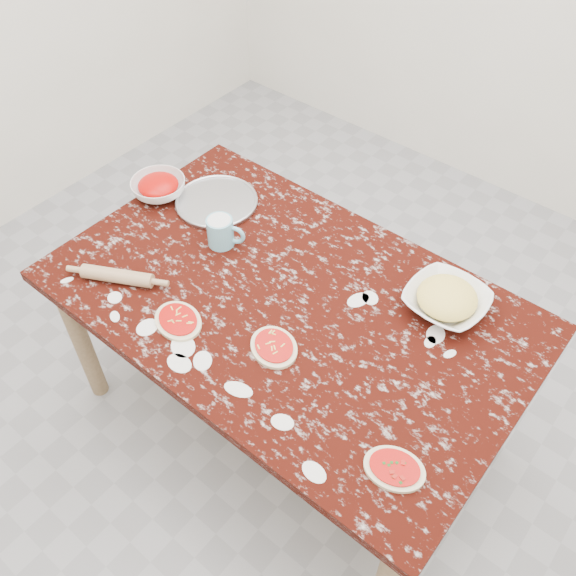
{
  "coord_description": "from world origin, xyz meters",
  "views": [
    {
      "loc": [
        0.87,
        -1.06,
        2.29
      ],
      "look_at": [
        0.0,
        0.0,
        0.8
      ],
      "focal_mm": 38.41,
      "sensor_mm": 36.0,
      "label": 1
    }
  ],
  "objects_px": {
    "pizza_tray": "(217,202)",
    "cheese_bowl": "(446,301)",
    "rolling_pin": "(117,276)",
    "worktable": "(288,314)",
    "sauce_bowl": "(159,188)",
    "flour_mug": "(221,232)"
  },
  "relations": [
    {
      "from": "cheese_bowl",
      "to": "rolling_pin",
      "type": "height_order",
      "value": "cheese_bowl"
    },
    {
      "from": "pizza_tray",
      "to": "sauce_bowl",
      "type": "height_order",
      "value": "sauce_bowl"
    },
    {
      "from": "pizza_tray",
      "to": "cheese_bowl",
      "type": "height_order",
      "value": "cheese_bowl"
    },
    {
      "from": "cheese_bowl",
      "to": "flour_mug",
      "type": "bearing_deg",
      "value": -162.95
    },
    {
      "from": "pizza_tray",
      "to": "cheese_bowl",
      "type": "distance_m",
      "value": 0.96
    },
    {
      "from": "worktable",
      "to": "pizza_tray",
      "type": "bearing_deg",
      "value": 158.73
    },
    {
      "from": "cheese_bowl",
      "to": "rolling_pin",
      "type": "relative_size",
      "value": 1.05
    },
    {
      "from": "pizza_tray",
      "to": "sauce_bowl",
      "type": "bearing_deg",
      "value": -154.23
    },
    {
      "from": "worktable",
      "to": "flour_mug",
      "type": "relative_size",
      "value": 11.55
    },
    {
      "from": "worktable",
      "to": "flour_mug",
      "type": "xyz_separation_m",
      "value": [
        -0.35,
        0.06,
        0.14
      ]
    },
    {
      "from": "pizza_tray",
      "to": "cheese_bowl",
      "type": "relative_size",
      "value": 1.19
    },
    {
      "from": "rolling_pin",
      "to": "flour_mug",
      "type": "bearing_deg",
      "value": 68.0
    },
    {
      "from": "sauce_bowl",
      "to": "rolling_pin",
      "type": "distance_m",
      "value": 0.48
    },
    {
      "from": "worktable",
      "to": "cheese_bowl",
      "type": "xyz_separation_m",
      "value": [
        0.43,
        0.29,
        0.12
      ]
    },
    {
      "from": "flour_mug",
      "to": "rolling_pin",
      "type": "distance_m",
      "value": 0.39
    },
    {
      "from": "worktable",
      "to": "cheese_bowl",
      "type": "relative_size",
      "value": 6.1
    },
    {
      "from": "worktable",
      "to": "rolling_pin",
      "type": "relative_size",
      "value": 6.4
    },
    {
      "from": "cheese_bowl",
      "to": "rolling_pin",
      "type": "distance_m",
      "value": 1.11
    },
    {
      "from": "pizza_tray",
      "to": "rolling_pin",
      "type": "relative_size",
      "value": 1.25
    },
    {
      "from": "pizza_tray",
      "to": "cheese_bowl",
      "type": "bearing_deg",
      "value": 5.31
    },
    {
      "from": "rolling_pin",
      "to": "pizza_tray",
      "type": "bearing_deg",
      "value": 93.1
    },
    {
      "from": "pizza_tray",
      "to": "flour_mug",
      "type": "height_order",
      "value": "flour_mug"
    }
  ]
}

